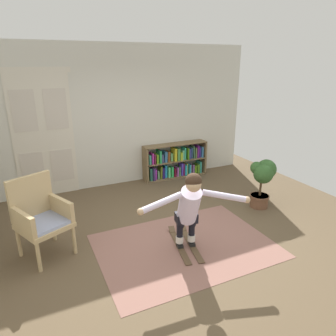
# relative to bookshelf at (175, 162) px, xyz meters

# --- Properties ---
(ground_plane) EXTENTS (7.20, 7.20, 0.00)m
(ground_plane) POSITION_rel_bookshelf_xyz_m (-1.22, -2.39, -0.36)
(ground_plane) COLOR brown
(back_wall) EXTENTS (6.00, 0.10, 2.90)m
(back_wall) POSITION_rel_bookshelf_xyz_m (-1.22, 0.21, 1.09)
(back_wall) COLOR beige
(back_wall) RESTS_ON ground
(double_door) EXTENTS (1.22, 0.05, 2.45)m
(double_door) POSITION_rel_bookshelf_xyz_m (-2.71, 0.15, 0.87)
(double_door) COLOR beige
(double_door) RESTS_ON ground
(rug) EXTENTS (2.48, 1.79, 0.01)m
(rug) POSITION_rel_bookshelf_xyz_m (-1.13, -2.64, -0.36)
(rug) COLOR #8D6155
(rug) RESTS_ON ground
(bookshelf) EXTENTS (1.51, 0.30, 0.79)m
(bookshelf) POSITION_rel_bookshelf_xyz_m (0.00, 0.00, 0.00)
(bookshelf) COLOR brown
(bookshelf) RESTS_ON ground
(wicker_chair) EXTENTS (0.80, 0.80, 1.10)m
(wicker_chair) POSITION_rel_bookshelf_xyz_m (-2.98, -1.94, 0.22)
(wicker_chair) COLOR tan
(wicker_chair) RESTS_ON ground
(potted_plant) EXTENTS (0.47, 0.42, 0.90)m
(potted_plant) POSITION_rel_bookshelf_xyz_m (0.72, -2.09, 0.23)
(potted_plant) COLOR brown
(potted_plant) RESTS_ON ground
(skis_pair) EXTENTS (0.45, 0.98, 0.07)m
(skis_pair) POSITION_rel_bookshelf_xyz_m (-1.12, -2.61, -0.34)
(skis_pair) COLOR brown
(skis_pair) RESTS_ON rug
(person_skier) EXTENTS (1.47, 0.72, 1.15)m
(person_skier) POSITION_rel_bookshelf_xyz_m (-1.16, -2.79, 0.37)
(person_skier) COLOR white
(person_skier) RESTS_ON skis_pair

